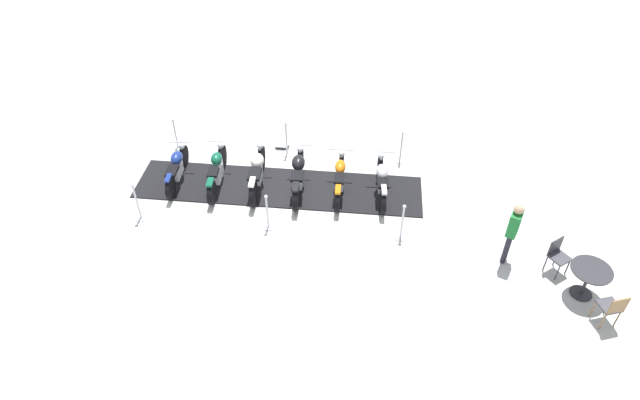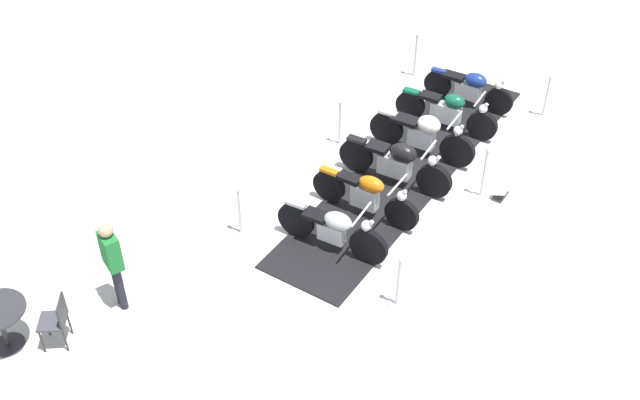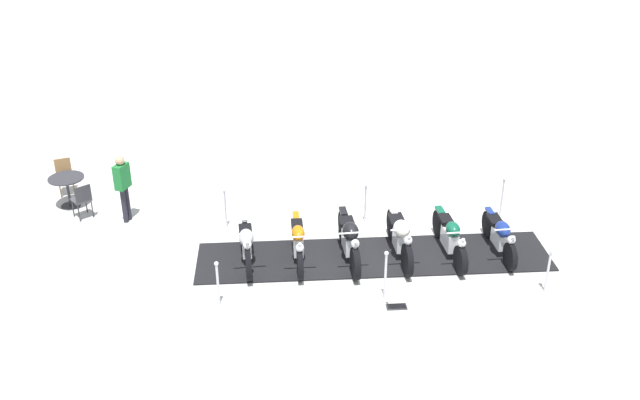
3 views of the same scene
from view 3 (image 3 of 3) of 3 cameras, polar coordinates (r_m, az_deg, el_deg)
The scene contains 19 objects.
ground_plane at distance 15.82m, azimuth 4.30°, elevation -4.60°, with size 80.00×80.00×0.00m, color silver.
display_platform at distance 15.81m, azimuth 4.30°, elevation -4.55°, with size 7.74×1.66×0.03m, color black.
motorcycle_chrome at distance 15.41m, azimuth -5.88°, elevation -3.47°, with size 0.70×2.09×1.00m.
motorcycle_copper at distance 15.41m, azimuth -1.76°, elevation -3.36°, with size 0.69×2.13×0.94m.
motorcycle_black at distance 15.46m, azimuth 2.36°, elevation -3.13°, with size 0.67×2.31×1.00m.
motorcycle_cream at distance 15.61m, azimuth 6.40°, elevation -2.91°, with size 0.71×2.24×1.03m.
motorcycle_forest at distance 15.87m, azimuth 10.34°, elevation -2.93°, with size 0.63×2.24×0.93m.
motorcycle_navy at distance 16.16m, azimuth 14.17°, elevation -2.74°, with size 0.71×2.04×0.91m.
stanchion_right_rear at distance 15.17m, azimuth 17.64°, elevation -5.91°, with size 0.29×0.29×1.01m.
stanchion_right_front at distance 14.23m, azimuth -8.11°, elevation -7.18°, with size 0.30×0.30×1.02m.
stanchion_right_mid at distance 14.32m, azimuth 5.21°, elevation -6.61°, with size 0.31×0.31×1.11m.
stanchion_left_rear at distance 17.71m, azimuth 14.23°, elevation -0.45°, with size 0.34×0.34×1.11m.
stanchion_left_mid at distance 16.98m, azimuth 3.62°, elevation -0.75°, with size 0.29×0.29×1.04m.
stanchion_left_front at distance 16.92m, azimuth -7.50°, elevation -1.31°, with size 0.35×0.35×1.03m.
info_placard at distance 14.27m, azimuth 6.14°, elevation -8.27°, with size 0.44×0.33×0.21m.
cafe_table at distance 18.71m, azimuth -19.52°, elevation 1.17°, with size 0.87×0.87×0.79m.
cafe_chair_near_table at distance 19.48m, azimuth -19.72°, elevation 2.00°, with size 0.46×0.46×0.92m.
cafe_chair_across_table at distance 18.04m, azimuth -18.45°, elevation 0.11°, with size 0.54×0.54×0.89m.
bystander_person at distance 17.41m, azimuth -15.46°, elevation 1.35°, with size 0.40×0.45×1.70m.
Camera 3 is at (4.38, 12.73, 8.31)m, focal length 40.12 mm.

